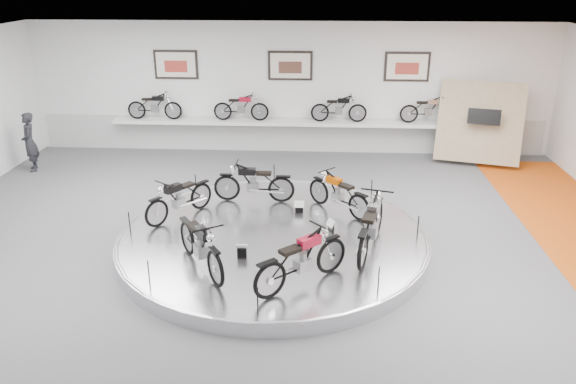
# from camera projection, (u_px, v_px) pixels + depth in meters

# --- Properties ---
(floor) EXTENTS (16.00, 16.00, 0.00)m
(floor) POSITION_uv_depth(u_px,v_px,m) (272.00, 253.00, 11.47)
(floor) COLOR #4E4E50
(floor) RESTS_ON ground
(ceiling) EXTENTS (16.00, 16.00, 0.00)m
(ceiling) POSITION_uv_depth(u_px,v_px,m) (270.00, 54.00, 10.00)
(ceiling) COLOR white
(ceiling) RESTS_ON wall_back
(wall_back) EXTENTS (16.00, 0.00, 16.00)m
(wall_back) POSITION_uv_depth(u_px,v_px,m) (290.00, 89.00, 17.23)
(wall_back) COLOR white
(wall_back) RESTS_ON floor
(dado_band) EXTENTS (15.68, 0.04, 1.10)m
(dado_band) POSITION_uv_depth(u_px,v_px,m) (290.00, 134.00, 17.75)
(dado_band) COLOR #BCBCBA
(dado_band) RESTS_ON floor
(display_platform) EXTENTS (6.40, 6.40, 0.30)m
(display_platform) POSITION_uv_depth(u_px,v_px,m) (273.00, 240.00, 11.70)
(display_platform) COLOR silver
(display_platform) RESTS_ON floor
(platform_rim) EXTENTS (6.40, 6.40, 0.10)m
(platform_rim) POSITION_uv_depth(u_px,v_px,m) (273.00, 235.00, 11.65)
(platform_rim) COLOR #B2B2BA
(platform_rim) RESTS_ON display_platform
(shelf) EXTENTS (11.00, 0.55, 0.10)m
(shelf) POSITION_uv_depth(u_px,v_px,m) (290.00, 123.00, 17.32)
(shelf) COLOR silver
(shelf) RESTS_ON wall_back
(poster_left) EXTENTS (1.35, 0.06, 0.88)m
(poster_left) POSITION_uv_depth(u_px,v_px,m) (176.00, 65.00, 17.12)
(poster_left) COLOR silver
(poster_left) RESTS_ON wall_back
(poster_center) EXTENTS (1.35, 0.06, 0.88)m
(poster_center) POSITION_uv_depth(u_px,v_px,m) (290.00, 66.00, 16.94)
(poster_center) COLOR silver
(poster_center) RESTS_ON wall_back
(poster_right) EXTENTS (1.35, 0.06, 0.88)m
(poster_right) POSITION_uv_depth(u_px,v_px,m) (407.00, 67.00, 16.75)
(poster_right) COLOR silver
(poster_right) RESTS_ON wall_back
(display_panel) EXTENTS (2.56, 1.52, 2.30)m
(display_panel) POSITION_uv_depth(u_px,v_px,m) (480.00, 122.00, 16.38)
(display_panel) COLOR tan
(display_panel) RESTS_ON floor
(shelf_bike_a) EXTENTS (1.22, 0.43, 0.73)m
(shelf_bike_a) POSITION_uv_depth(u_px,v_px,m) (155.00, 108.00, 17.39)
(shelf_bike_a) COLOR black
(shelf_bike_a) RESTS_ON shelf
(shelf_bike_b) EXTENTS (1.22, 0.43, 0.73)m
(shelf_bike_b) POSITION_uv_depth(u_px,v_px,m) (241.00, 109.00, 17.25)
(shelf_bike_b) COLOR maroon
(shelf_bike_b) RESTS_ON shelf
(shelf_bike_c) EXTENTS (1.22, 0.43, 0.73)m
(shelf_bike_c) POSITION_uv_depth(u_px,v_px,m) (339.00, 110.00, 17.09)
(shelf_bike_c) COLOR black
(shelf_bike_c) RESTS_ON shelf
(shelf_bike_d) EXTENTS (1.22, 0.43, 0.73)m
(shelf_bike_d) POSITION_uv_depth(u_px,v_px,m) (428.00, 111.00, 16.95)
(shelf_bike_d) COLOR #A2A3A7
(shelf_bike_d) RESTS_ON shelf
(bike_a) EXTENTS (1.49, 1.49, 0.92)m
(bike_a) POSITION_uv_depth(u_px,v_px,m) (338.00, 193.00, 12.52)
(bike_a) COLOR #B14500
(bike_a) RESTS_ON display_platform
(bike_b) EXTENTS (1.63, 0.61, 0.95)m
(bike_b) POSITION_uv_depth(u_px,v_px,m) (254.00, 182.00, 13.10)
(bike_b) COLOR black
(bike_b) RESTS_ON display_platform
(bike_c) EXTENTS (1.38, 1.61, 0.93)m
(bike_c) POSITION_uv_depth(u_px,v_px,m) (179.00, 198.00, 12.24)
(bike_c) COLOR black
(bike_c) RESTS_ON display_platform
(bike_d) EXTENTS (1.44, 1.76, 1.01)m
(bike_d) POSITION_uv_depth(u_px,v_px,m) (200.00, 244.00, 10.09)
(bike_d) COLOR black
(bike_d) RESTS_ON display_platform
(bike_e) EXTENTS (1.69, 1.60, 1.01)m
(bike_e) POSITION_uv_depth(u_px,v_px,m) (302.00, 259.00, 9.57)
(bike_e) COLOR maroon
(bike_e) RESTS_ON display_platform
(bike_f) EXTENTS (1.15, 2.00, 1.11)m
(bike_f) POSITION_uv_depth(u_px,v_px,m) (371.00, 225.00, 10.72)
(bike_f) COLOR #A2A3A7
(bike_f) RESTS_ON display_platform
(visitor) EXTENTS (0.63, 0.73, 1.69)m
(visitor) POSITION_uv_depth(u_px,v_px,m) (30.00, 142.00, 15.91)
(visitor) COLOR black
(visitor) RESTS_ON floor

